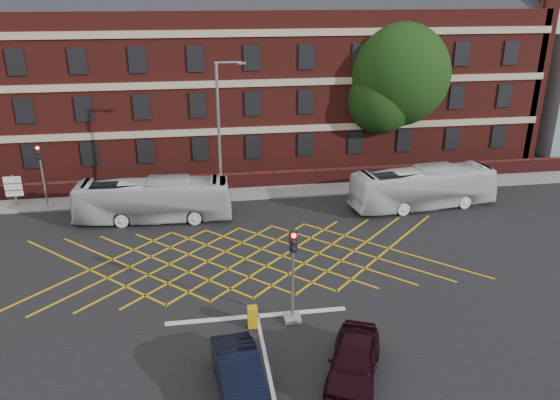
{
  "coord_description": "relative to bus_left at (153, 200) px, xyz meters",
  "views": [
    {
      "loc": [
        -2.13,
        -23.92,
        13.55
      ],
      "look_at": [
        1.8,
        1.5,
        3.46
      ],
      "focal_mm": 35.0,
      "sensor_mm": 36.0,
      "label": 1
    }
  ],
  "objects": [
    {
      "name": "traffic_light_near",
      "position": [
        6.54,
        -12.11,
        0.44
      ],
      "size": [
        0.7,
        0.7,
        4.27
      ],
      "color": "slate",
      "rests_on": "ground"
    },
    {
      "name": "direction_signs",
      "position": [
        -9.13,
        3.56,
        0.05
      ],
      "size": [
        1.1,
        0.16,
        2.2
      ],
      "color": "gray",
      "rests_on": "ground"
    },
    {
      "name": "far_pavement",
      "position": [
        5.06,
        3.92,
        -1.27
      ],
      "size": [
        60.0,
        3.0,
        0.12
      ],
      "primitive_type": "cube",
      "color": "slate",
      "rests_on": "ground"
    },
    {
      "name": "deciduous_tree",
      "position": [
        18.31,
        8.59,
        5.41
      ],
      "size": [
        8.09,
        7.98,
        11.28
      ],
      "color": "black",
      "rests_on": "ground"
    },
    {
      "name": "car_maroon",
      "position": [
        8.13,
        -16.09,
        -0.59
      ],
      "size": [
        3.29,
        4.67,
        1.48
      ],
      "primitive_type": "imported",
      "rotation": [
        0.0,
        0.0,
        -0.4
      ],
      "color": "black",
      "rests_on": "ground"
    },
    {
      "name": "street_lamp",
      "position": [
        4.28,
        0.86,
        1.96
      ],
      "size": [
        2.25,
        1.0,
        9.44
      ],
      "color": "slate",
      "rests_on": "ground"
    },
    {
      "name": "car_navy",
      "position": [
        3.91,
        -16.29,
        -0.61
      ],
      "size": [
        1.96,
        4.49,
        1.44
      ],
      "primitive_type": "imported",
      "rotation": [
        0.0,
        0.0,
        0.1
      ],
      "color": "black",
      "rests_on": "ground"
    },
    {
      "name": "victorian_building",
      "position": [
        5.3,
        13.91,
        6.51
      ],
      "size": [
        51.0,
        12.17,
        20.4
      ],
      "color": "#5A1B17",
      "rests_on": "ground"
    },
    {
      "name": "stop_line",
      "position": [
        5.06,
        -11.58,
        -1.32
      ],
      "size": [
        8.0,
        0.3,
        0.02
      ],
      "primitive_type": "cube",
      "color": "silver",
      "rests_on": "ground"
    },
    {
      "name": "boundary_wall",
      "position": [
        5.06,
        4.92,
        -0.78
      ],
      "size": [
        56.0,
        0.5,
        1.1
      ],
      "primitive_type": "cube",
      "color": "#4B1415",
      "rests_on": "ground"
    },
    {
      "name": "ground",
      "position": [
        5.06,
        -8.08,
        -1.33
      ],
      "size": [
        120.0,
        120.0,
        0.0
      ],
      "primitive_type": "plane",
      "color": "black",
      "rests_on": "ground"
    },
    {
      "name": "utility_cabinet",
      "position": [
        4.79,
        -12.29,
        -0.87
      ],
      "size": [
        0.42,
        0.44,
        0.92
      ],
      "primitive_type": "cube",
      "color": "#C5970B",
      "rests_on": "ground"
    },
    {
      "name": "box_junction_hatching",
      "position": [
        5.06,
        -6.08,
        -1.32
      ],
      "size": [
        8.22,
        8.22,
        0.02
      ],
      "primitive_type": "cube",
      "rotation": [
        0.0,
        0.0,
        0.79
      ],
      "color": "#CC990C",
      "rests_on": "ground"
    },
    {
      "name": "traffic_light_far",
      "position": [
        -7.07,
        3.05,
        0.44
      ],
      "size": [
        0.7,
        0.7,
        4.27
      ],
      "color": "slate",
      "rests_on": "ground"
    },
    {
      "name": "bus_left",
      "position": [
        0.0,
        0.0,
        0.0
      ],
      "size": [
        9.66,
        2.84,
        2.66
      ],
      "primitive_type": "imported",
      "rotation": [
        0.0,
        0.0,
        1.51
      ],
      "color": "silver",
      "rests_on": "ground"
    },
    {
      "name": "bus_right",
      "position": [
        17.25,
        -0.48,
        0.02
      ],
      "size": [
        9.86,
        3.36,
        2.69
      ],
      "primitive_type": "imported",
      "rotation": [
        0.0,
        0.0,
        1.69
      ],
      "color": "silver",
      "rests_on": "ground"
    }
  ]
}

